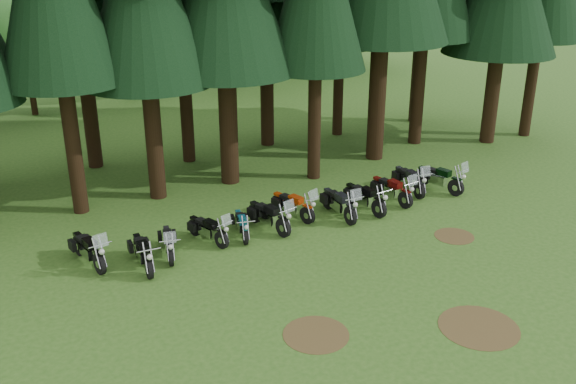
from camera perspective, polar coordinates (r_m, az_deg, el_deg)
name	(u,v)px	position (r m, az deg, el deg)	size (l,w,h in m)	color
ground	(361,274)	(20.48, 6.49, -7.29)	(120.00, 120.00, 0.00)	#2F5A1A
decid_3	(29,37)	(40.06, -22.01, 12.66)	(6.12, 5.95, 7.65)	black
decid_4	(131,29)	(42.67, -13.77, 13.89)	(5.93, 5.76, 7.41)	black
decid_6	(304,3)	(48.79, 1.44, 16.43)	(7.06, 6.86, 8.82)	black
dirt_patch_0	(316,334)	(17.60, 2.50, -12.53)	(1.80, 1.80, 0.01)	#4C3D1E
dirt_patch_1	(454,236)	(23.53, 14.56, -3.82)	(1.40, 1.40, 0.01)	#4C3D1E
dirt_patch_2	(479,327)	(18.61, 16.59, -11.44)	(2.20, 2.20, 0.01)	#4C3D1E
motorcycle_0	(89,250)	(21.68, -17.30, -4.99)	(0.63, 2.38, 1.49)	black
motorcycle_1	(143,254)	(21.09, -12.78, -5.37)	(0.42, 2.27, 0.92)	black
motorcycle_2	(169,244)	(21.64, -10.57, -4.53)	(0.83, 2.08, 1.32)	black
motorcycle_3	(208,230)	(22.37, -7.12, -3.38)	(0.81, 2.10, 1.33)	black
motorcycle_4	(242,225)	(22.71, -4.15, -2.97)	(0.67, 1.90, 0.79)	black
motorcycle_5	(269,217)	(23.10, -1.70, -2.21)	(0.68, 2.38, 1.49)	black
motorcycle_6	(293,206)	(24.06, 0.42, -1.23)	(0.81, 2.26, 1.43)	black
motorcycle_7	(339,204)	(24.20, 4.57, -1.08)	(0.53, 2.42, 1.52)	black
motorcycle_8	(364,198)	(24.86, 6.81, -0.56)	(0.40, 2.39, 0.97)	black
motorcycle_9	(391,190)	(25.80, 9.17, 0.16)	(0.52, 2.35, 1.47)	black
motorcycle_10	(409,180)	(26.93, 10.73, 1.02)	(0.71, 2.38, 1.49)	black
motorcycle_11	(439,179)	(27.34, 13.31, 1.15)	(0.80, 2.41, 1.52)	black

